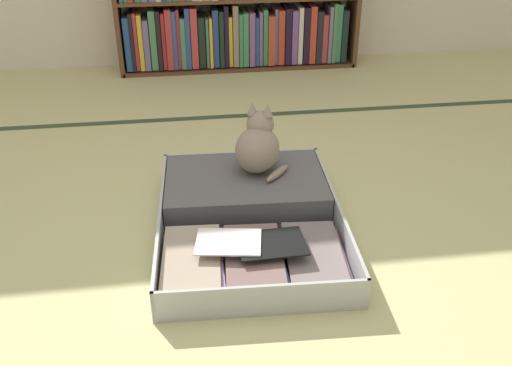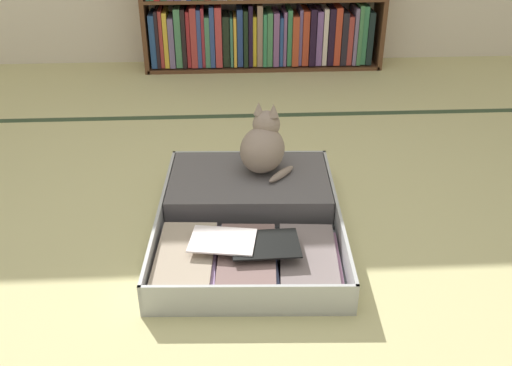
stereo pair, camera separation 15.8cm
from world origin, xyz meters
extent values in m
plane|color=#C9C185|center=(0.00, 0.00, 0.00)|extent=(10.00, 10.00, 0.00)
cube|color=#34472D|center=(0.00, 1.38, 0.00)|extent=(4.80, 0.05, 0.00)
cube|color=brown|center=(0.33, 2.25, 0.01)|extent=(1.58, 0.26, 0.02)
cube|color=#284C86|center=(-0.42, 2.25, 0.21)|extent=(0.04, 0.22, 0.35)
cube|color=black|center=(-0.38, 2.24, 0.22)|extent=(0.02, 0.22, 0.38)
cube|color=#B73A39|center=(-0.36, 2.25, 0.22)|extent=(0.02, 0.22, 0.38)
cube|color=gold|center=(-0.33, 2.25, 0.22)|extent=(0.03, 0.22, 0.37)
cube|color=slate|center=(-0.29, 2.24, 0.20)|extent=(0.04, 0.22, 0.33)
cube|color=#4B875D|center=(-0.25, 2.25, 0.23)|extent=(0.04, 0.22, 0.39)
cube|color=black|center=(-0.21, 2.24, 0.23)|extent=(0.03, 0.22, 0.39)
cube|color=#B42C31|center=(-0.18, 2.25, 0.22)|extent=(0.02, 0.22, 0.37)
cube|color=#AD3735|center=(-0.14, 2.24, 0.23)|extent=(0.04, 0.22, 0.40)
cube|color=#344587|center=(-0.11, 2.24, 0.23)|extent=(0.03, 0.22, 0.38)
cube|color=#AF2F3C|center=(-0.08, 2.25, 0.23)|extent=(0.02, 0.22, 0.39)
cube|color=#457F5E|center=(-0.05, 2.25, 0.20)|extent=(0.03, 0.22, 0.33)
cube|color=#2F4584|center=(-0.02, 2.24, 0.23)|extent=(0.03, 0.22, 0.40)
cube|color=#BE3C3F|center=(0.02, 2.25, 0.23)|extent=(0.04, 0.22, 0.40)
cube|color=black|center=(0.07, 2.25, 0.20)|extent=(0.04, 0.22, 0.33)
cube|color=#3E755D|center=(0.11, 2.25, 0.20)|extent=(0.02, 0.22, 0.33)
cube|color=gold|center=(0.13, 2.24, 0.20)|extent=(0.02, 0.22, 0.33)
cube|color=navy|center=(0.16, 2.25, 0.22)|extent=(0.04, 0.22, 0.38)
cube|color=black|center=(0.20, 2.24, 0.22)|extent=(0.03, 0.22, 0.37)
cube|color=black|center=(0.24, 2.25, 0.24)|extent=(0.03, 0.22, 0.40)
cube|color=yellow|center=(0.26, 2.26, 0.20)|extent=(0.02, 0.22, 0.33)
cube|color=#957663|center=(0.30, 2.25, 0.24)|extent=(0.04, 0.22, 0.41)
cube|color=#358456|center=(0.33, 2.24, 0.21)|extent=(0.02, 0.22, 0.35)
cube|color=#468254|center=(0.36, 2.24, 0.21)|extent=(0.04, 0.22, 0.36)
cube|color=#7E5186|center=(0.41, 2.24, 0.21)|extent=(0.04, 0.22, 0.36)
cube|color=#294887|center=(0.44, 2.25, 0.20)|extent=(0.02, 0.22, 0.32)
cube|color=#7D5486|center=(0.47, 2.25, 0.21)|extent=(0.02, 0.22, 0.36)
cube|color=#377D4F|center=(0.50, 2.25, 0.22)|extent=(0.03, 0.22, 0.37)
cube|color=#BA4427|center=(0.54, 2.24, 0.20)|extent=(0.04, 0.22, 0.33)
cube|color=slate|center=(0.57, 2.26, 0.22)|extent=(0.02, 0.22, 0.37)
cube|color=#B73E26|center=(0.61, 2.25, 0.22)|extent=(0.04, 0.22, 0.36)
cube|color=black|center=(0.65, 2.24, 0.22)|extent=(0.04, 0.22, 0.38)
cube|color=#795397|center=(0.70, 2.25, 0.21)|extent=(0.04, 0.22, 0.36)
cube|color=beige|center=(0.74, 2.25, 0.22)|extent=(0.03, 0.22, 0.38)
cube|color=black|center=(0.78, 2.25, 0.22)|extent=(0.04, 0.22, 0.38)
cube|color=#BF3D28|center=(0.82, 2.25, 0.23)|extent=(0.04, 0.22, 0.39)
cube|color=black|center=(0.87, 2.24, 0.21)|extent=(0.04, 0.22, 0.35)
cube|color=#AB3B35|center=(0.91, 2.25, 0.20)|extent=(0.03, 0.22, 0.33)
cube|color=slate|center=(0.94, 2.24, 0.22)|extent=(0.02, 0.22, 0.38)
cube|color=#447C4D|center=(0.97, 2.24, 0.23)|extent=(0.03, 0.22, 0.40)
cube|color=#40895D|center=(1.00, 2.26, 0.23)|extent=(0.03, 0.22, 0.39)
cube|color=black|center=(1.04, 2.24, 0.21)|extent=(0.04, 0.22, 0.35)
cube|color=#B1B3B3|center=(0.13, -0.01, 0.01)|extent=(0.71, 0.50, 0.01)
cube|color=#B1B3B3|center=(0.12, -0.24, 0.06)|extent=(0.69, 0.04, 0.12)
cube|color=#B1B3B3|center=(-0.21, 0.01, 0.06)|extent=(0.03, 0.47, 0.12)
cube|color=#B1B3B3|center=(0.47, -0.02, 0.06)|extent=(0.03, 0.47, 0.12)
cube|color=#4A5152|center=(0.13, -0.01, 0.02)|extent=(0.69, 0.47, 0.01)
cube|color=#B1B3B3|center=(0.15, 0.46, 0.01)|extent=(0.71, 0.50, 0.01)
cube|color=#B1B3B3|center=(0.16, 0.69, 0.06)|extent=(0.69, 0.04, 0.12)
cube|color=#B1B3B3|center=(-0.19, 0.47, 0.06)|extent=(0.03, 0.47, 0.12)
cube|color=#B1B3B3|center=(0.49, 0.44, 0.06)|extent=(0.03, 0.47, 0.12)
cube|color=#4A5152|center=(0.15, 0.46, 0.02)|extent=(0.69, 0.47, 0.01)
cylinder|color=black|center=(0.14, 0.22, 0.02)|extent=(0.67, 0.05, 0.02)
cube|color=tan|center=(-0.09, 0.00, 0.03)|extent=(0.22, 0.37, 0.02)
cube|color=#977599|center=(-0.08, 0.00, 0.05)|extent=(0.21, 0.40, 0.02)
cube|color=#9173A5|center=(-0.08, -0.01, 0.06)|extent=(0.21, 0.41, 0.01)
cube|color=tan|center=(-0.09, 0.00, 0.08)|extent=(0.22, 0.38, 0.02)
cube|color=black|center=(0.13, -0.02, 0.03)|extent=(0.20, 0.35, 0.02)
cube|color=slate|center=(0.13, 0.00, 0.04)|extent=(0.23, 0.39, 0.01)
cube|color=#3E476A|center=(0.13, 0.00, 0.06)|extent=(0.20, 0.38, 0.01)
cube|color=#7B5E5B|center=(0.12, -0.01, 0.07)|extent=(0.22, 0.37, 0.02)
cube|color=#A06E90|center=(0.35, -0.02, 0.03)|extent=(0.22, 0.36, 0.02)
cube|color=slate|center=(0.34, -0.02, 0.05)|extent=(0.23, 0.42, 0.02)
cube|color=white|center=(0.04, 0.02, 0.11)|extent=(0.25, 0.19, 0.01)
cube|color=black|center=(0.19, 0.00, 0.11)|extent=(0.24, 0.18, 0.01)
cube|color=#5D595B|center=(0.15, 0.46, 0.07)|extent=(0.68, 0.47, 0.11)
cylinder|color=black|center=(-0.03, 0.68, 0.06)|extent=(0.02, 0.02, 0.11)
cylinder|color=black|center=(0.35, 0.67, 0.06)|extent=(0.02, 0.02, 0.11)
cube|color=red|center=(0.30, -0.24, 0.09)|extent=(0.03, 0.00, 0.02)
cube|color=white|center=(-0.04, -0.22, 0.09)|extent=(0.03, 0.00, 0.02)
ellipsoid|color=gray|center=(0.21, 0.51, 0.22)|extent=(0.25, 0.27, 0.19)
ellipsoid|color=gray|center=(0.23, 0.57, 0.18)|extent=(0.15, 0.12, 0.11)
sphere|color=gray|center=(0.23, 0.56, 0.31)|extent=(0.12, 0.12, 0.12)
cone|color=gray|center=(0.26, 0.54, 0.38)|extent=(0.04, 0.04, 0.05)
cone|color=gray|center=(0.20, 0.56, 0.38)|extent=(0.04, 0.04, 0.05)
sphere|color=gold|center=(0.27, 0.59, 0.32)|extent=(0.02, 0.02, 0.02)
sphere|color=gold|center=(0.23, 0.61, 0.32)|extent=(0.02, 0.02, 0.02)
ellipsoid|color=gray|center=(0.28, 0.44, 0.14)|extent=(0.13, 0.14, 0.03)
camera|label=1|loc=(-0.09, -1.59, 1.28)|focal=39.97mm
camera|label=2|loc=(0.07, -1.61, 1.28)|focal=39.97mm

